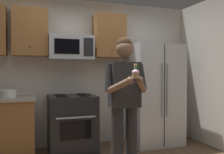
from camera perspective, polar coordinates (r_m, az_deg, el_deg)
name	(u,v)px	position (r m, az deg, el deg)	size (l,w,h in m)	color
wall_back	(77,72)	(4.47, -8.29, 1.07)	(4.40, 0.10, 2.60)	beige
oven_range	(72,123)	(4.15, -9.31, -10.63)	(0.76, 0.70, 0.93)	black
microwave	(71,48)	(4.19, -9.65, 6.79)	(0.74, 0.41, 0.40)	#9EA0A5
refrigerator	(154,94)	(4.54, 9.82, -3.99)	(0.90, 0.75, 1.80)	#B7BABF
cabinet_row_upper	(35,33)	(4.22, -17.63, 9.86)	(2.78, 0.36, 0.76)	brown
bowl_large_white	(8,93)	(4.06, -23.21, -3.57)	(0.25, 0.25, 0.12)	white
person	(125,97)	(3.13, 3.02, -4.65)	(0.60, 0.48, 1.76)	#262628
cupcake	(136,74)	(2.81, 5.53, 0.74)	(0.09, 0.09, 0.17)	#A87F56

